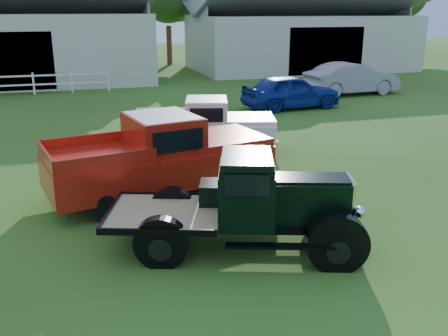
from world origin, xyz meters
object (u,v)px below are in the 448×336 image
object	(u,v)px
misc_car_blue	(291,92)
misc_car_grey	(352,79)
red_pickup	(160,156)
vintage_flatbed	(241,203)
white_pickup	(204,126)

from	to	relation	value
misc_car_blue	misc_car_grey	xyz separation A→B (m)	(4.82, 2.73, 0.07)
red_pickup	vintage_flatbed	bearing A→B (deg)	-85.20
misc_car_blue	red_pickup	bearing A→B (deg)	135.92
vintage_flatbed	misc_car_blue	xyz separation A→B (m)	(6.85, 13.04, -0.17)
white_pickup	misc_car_grey	xyz separation A→B (m)	(10.63, 8.86, -0.01)
red_pickup	white_pickup	xyz separation A→B (m)	(2.04, 3.53, -0.17)
misc_car_blue	white_pickup	bearing A→B (deg)	131.58
vintage_flatbed	white_pickup	world-z (taller)	vintage_flatbed
white_pickup	misc_car_blue	size ratio (longest dim) A/B	1.01
red_pickup	misc_car_blue	size ratio (longest dim) A/B	1.22
vintage_flatbed	misc_car_grey	size ratio (longest dim) A/B	0.93
vintage_flatbed	misc_car_blue	world-z (taller)	vintage_flatbed
red_pickup	misc_car_grey	size ratio (longest dim) A/B	1.09
red_pickup	misc_car_blue	bearing A→B (deg)	39.37
vintage_flatbed	red_pickup	bearing A→B (deg)	125.06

